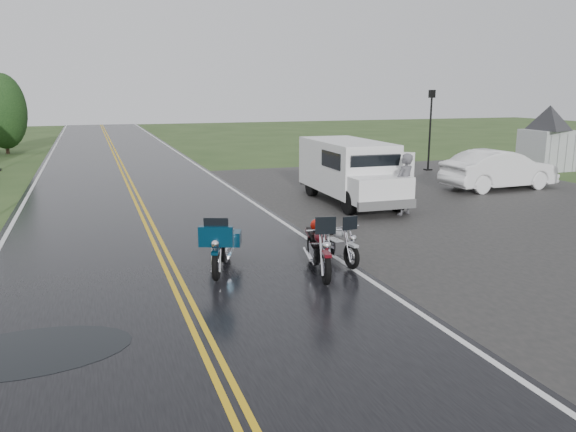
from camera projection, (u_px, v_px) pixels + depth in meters
The scene contains 12 objects.
ground at pixel (184, 300), 10.63m from camera, with size 120.00×120.00×0.00m, color #2D471E.
road at pixel (138, 202), 19.83m from camera, with size 8.00×100.00×0.04m, color black.
parking_pad at pixel (488, 209), 18.81m from camera, with size 14.00×24.00×0.03m, color black.
visitor_center at pixel (549, 122), 27.66m from camera, with size 16.00×10.00×4.80m, color #A8AAAD, non-canonical shape.
motorcycle_red at pixel (326, 255), 11.15m from camera, with size 0.83×2.29×1.36m, color #4F0910, non-canonical shape.
motorcycle_teal at pixel (216, 253), 11.40m from camera, with size 0.80×2.21×1.30m, color #05253A, non-canonical shape.
motorcycle_silver at pixel (352, 246), 12.16m from camera, with size 0.71×1.95×1.15m, color #A8ABB0, non-canonical shape.
van_white at pixel (350, 181), 17.63m from camera, with size 2.11×5.64×2.22m, color white, non-canonical shape.
person_at_van at pixel (404, 185), 17.63m from camera, with size 0.71×0.47×1.95m, color #555459.
sedan_white at pixel (499, 170), 22.38m from camera, with size 1.65×4.73×1.56m, color white.
lamp_post_far_right at pixel (430, 130), 27.49m from camera, with size 0.34×0.34×3.98m, color black, non-canonical shape.
tree_left_far at pixel (4, 120), 35.08m from camera, with size 2.77×2.77×4.27m, color #1E3D19, non-canonical shape.
Camera 1 is at (-1.48, -10.12, 3.86)m, focal length 35.00 mm.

